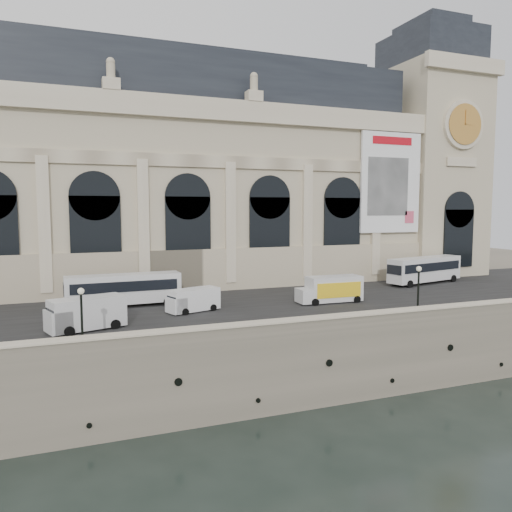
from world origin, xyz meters
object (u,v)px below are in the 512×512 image
Objects in this scene: bus_right at (425,269)px; van_c at (191,300)px; lamp_left at (82,320)px; lamp_right at (418,292)px; box_truck at (331,289)px; van_b at (83,314)px; bus_left at (124,289)px.

bus_right is 32.74m from van_c.
lamp_right is at bearing 0.77° from lamp_left.
lamp_right reaches higher than box_truck.
van_b is at bearing -166.22° from bus_right.
lamp_left is at bearing -179.23° from lamp_right.
bus_right is at bearing 21.43° from box_truck.
lamp_right reaches higher than bus_right.
bus_right is at bearing 13.78° from van_b.
bus_left is 1.62× the size of box_truck.
lamp_left is at bearing -159.34° from box_truck.
box_truck reaches higher than van_b.
lamp_right reaches higher than lamp_left.
lamp_left is at bearing -106.57° from bus_left.
van_b is at bearing 87.74° from lamp_left.
box_truck is 1.49× the size of lamp_right.
van_c is (9.71, 3.89, -0.23)m from van_b.
lamp_right is at bearing -27.10° from van_c.
bus_right is 2.58× the size of lamp_right.
bus_left is 1.75× the size of van_b.
lamp_right reaches higher than van_b.
van_c is 0.77× the size of box_truck.
box_truck is at bearing -158.57° from bus_right.
bus_left reaches higher than van_c.
lamp_left is (-0.23, -5.87, 0.82)m from van_b.
bus_left is at bearing 149.39° from lamp_right.
van_b is 28.58m from lamp_right.
bus_right reaches higher than van_c.
van_b is at bearing -158.19° from van_c.
bus_right is at bearing 11.22° from van_c.
lamp_left reaches higher than van_b.
lamp_right reaches higher than bus_left.
box_truck is at bearing 113.44° from lamp_right.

